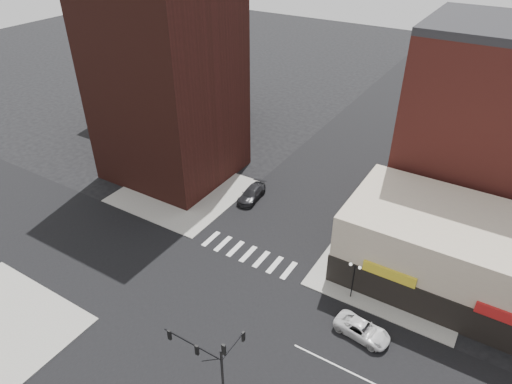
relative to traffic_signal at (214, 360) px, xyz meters
The scene contains 13 objects.
ground 11.76m from the traffic_signal, 132.74° to the left, with size 240.00×240.00×0.00m, color black.
road_ew 11.76m from the traffic_signal, 132.74° to the left, with size 200.00×14.00×0.02m, color black.
road_ns 11.76m from the traffic_signal, 132.74° to the left, with size 14.00×200.00×0.02m, color black.
sidewalk_nw 31.55m from the traffic_signal, 134.23° to the left, with size 15.00×15.00×0.12m, color gray.
sidewalk_ne 23.99m from the traffic_signal, 71.98° to the left, with size 15.00×15.00×0.12m, color gray.
building_nw 37.93m from the traffic_signal, 134.90° to the left, with size 16.00×15.00×25.00m, color #3B1812.
building_nw_low 57.36m from the traffic_signal, 133.17° to the left, with size 20.00×18.00×12.00m, color #3B1812.
building_ne_midrise 39.60m from the traffic_signal, 72.51° to the left, with size 18.00×15.00×22.00m, color maroon.
building_ne_row 26.71m from the traffic_signal, 58.92° to the left, with size 24.20×12.20×8.00m.
traffic_signal is the anchor object (origin of this frame).
street_lamp_ne 16.62m from the traffic_signal, 73.25° to the left, with size 1.22×0.32×4.16m.
white_suv 14.69m from the traffic_signal, 58.51° to the left, with size 2.33×5.06×1.41m, color silver.
dark_sedan_north 28.98m from the traffic_signal, 116.73° to the left, with size 2.17×5.34×1.55m, color black.
Camera 1 is at (20.96, -24.30, 33.11)m, focal length 32.00 mm.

